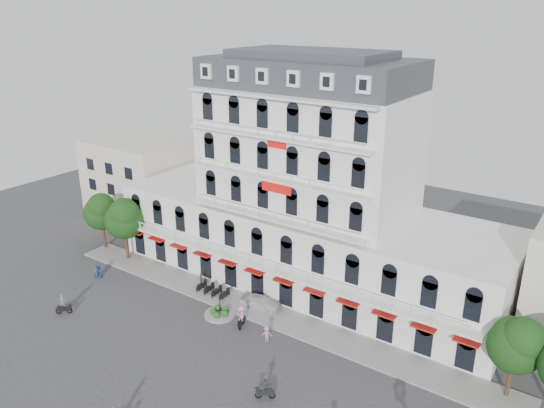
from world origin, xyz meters
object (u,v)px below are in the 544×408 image
Objects in this scene: parked_car at (260,302)px; rider_west at (63,305)px; rider_northeast at (265,389)px; rider_center at (242,316)px.

rider_west is at bearing 114.00° from parked_car.
parked_car is 2.25× the size of rider_northeast.
rider_northeast reaches higher than parked_car.
rider_northeast is at bearing -36.96° from rider_west.
parked_car is 3.89m from rider_center.
rider_northeast is at bearing -156.05° from parked_car.
rider_west is at bearing -29.77° from rider_northeast.
parked_car is at bearing 169.01° from rider_center.
rider_west is 24.54m from rider_northeast.
rider_west reaches higher than parked_car.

